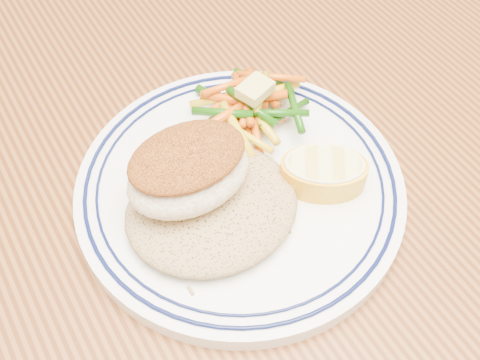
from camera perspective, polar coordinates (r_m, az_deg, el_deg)
name	(u,v)px	position (r m, az deg, el deg)	size (l,w,h in m)	color
dining_table	(247,229)	(0.57, 0.63, -4.65)	(1.50, 0.90, 0.75)	#542910
plate	(240,188)	(0.47, 0.00, -0.78)	(0.25, 0.25, 0.02)	white
rice_pilaf	(212,205)	(0.44, -2.70, -2.34)	(0.13, 0.11, 0.02)	#9C7C4E
fish_fillet	(188,170)	(0.42, -4.94, 0.93)	(0.09, 0.07, 0.05)	white
vegetable_pile	(249,105)	(0.50, 0.85, 7.11)	(0.10, 0.10, 0.03)	#164B09
butter_pat	(255,89)	(0.48, 1.45, 8.59)	(0.03, 0.02, 0.01)	#D9CA6A
lemon_wedge	(323,172)	(0.45, 7.92, 0.76)	(0.08, 0.08, 0.03)	yellow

